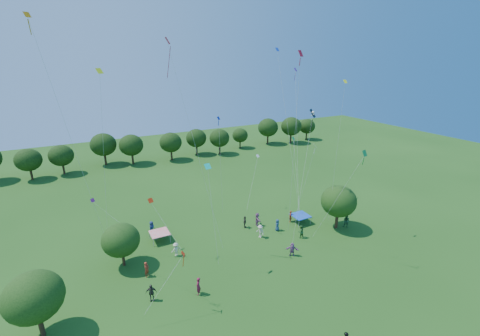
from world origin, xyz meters
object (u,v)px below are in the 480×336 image
tent_red_stripe (159,233)px  pirate_kite (312,117)px  near_tree_west (34,297)px  tent_blue (300,216)px  near_tree_north (121,240)px  red_high_kite (178,84)px  near_tree_east (339,201)px

tent_red_stripe → pirate_kite: (17.54, -5.73, 13.57)m
near_tree_west → tent_blue: size_ratio=2.60×
pirate_kite → tent_blue: bearing=74.6°
near_tree_west → tent_red_stripe: (11.94, 9.65, -2.70)m
near_tree_north → red_high_kite: red_high_kite is taller
near_tree_north → red_high_kite: (7.03, -0.53, 15.60)m
near_tree_west → near_tree_east: (33.16, 1.99, 0.07)m
near_tree_west → near_tree_north: near_tree_west is taller
tent_red_stripe → near_tree_east: bearing=-19.9°
tent_red_stripe → pirate_kite: bearing=-18.1°
near_tree_east → red_high_kite: 24.37m
near_tree_east → near_tree_north: bearing=170.0°
near_tree_east → pirate_kite: size_ratio=0.41×
tent_red_stripe → red_high_kite: size_ratio=0.10×
tent_red_stripe → tent_blue: same height
tent_blue → red_high_kite: red_high_kite is taller
near_tree_north → near_tree_east: (25.90, -4.56, 0.72)m
near_tree_north → red_high_kite: size_ratio=0.22×
near_tree_east → tent_blue: size_ratio=2.65×
near_tree_west → near_tree_east: bearing=3.4°
near_tree_north → tent_red_stripe: size_ratio=2.20×
near_tree_west → pirate_kite: pirate_kite is taller
near_tree_north → tent_blue: (22.61, -1.24, -2.05)m
tent_red_stripe → tent_blue: 18.44m
tent_blue → pirate_kite: pirate_kite is taller
tent_red_stripe → red_high_kite: red_high_kite is taller
tent_red_stripe → near_tree_west: bearing=-141.0°
near_tree_north → pirate_kite: (22.23, -2.63, 11.52)m
tent_red_stripe → tent_blue: (17.93, -4.34, 0.00)m
near_tree_north → pirate_kite: pirate_kite is taller
tent_blue → pirate_kite: 13.64m
near_tree_west → near_tree_east: size_ratio=0.98×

